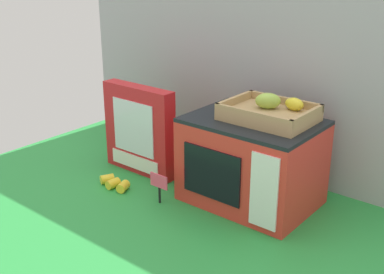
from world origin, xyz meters
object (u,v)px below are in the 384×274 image
at_px(cookie_set_box, 139,130).
at_px(price_sign, 159,184).
at_px(loose_toy_banana, 114,183).
at_px(food_groups_crate, 270,113).
at_px(toy_microwave, 252,161).

height_order(cookie_set_box, price_sign, cookie_set_box).
bearing_deg(cookie_set_box, loose_toy_banana, -80.38).
distance_m(food_groups_crate, loose_toy_banana, 0.59).
height_order(toy_microwave, cookie_set_box, cookie_set_box).
xyz_separation_m(toy_microwave, cookie_set_box, (-0.44, -0.06, 0.02)).
relative_size(toy_microwave, cookie_set_box, 1.24).
height_order(toy_microwave, loose_toy_banana, toy_microwave).
relative_size(food_groups_crate, cookie_set_box, 0.82).
bearing_deg(loose_toy_banana, price_sign, 4.54).
xyz_separation_m(cookie_set_box, loose_toy_banana, (0.03, -0.15, -0.14)).
relative_size(toy_microwave, loose_toy_banana, 3.00).
bearing_deg(price_sign, loose_toy_banana, -175.46).
bearing_deg(toy_microwave, price_sign, -137.96).
bearing_deg(toy_microwave, food_groups_crate, 36.52).
distance_m(toy_microwave, price_sign, 0.30).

